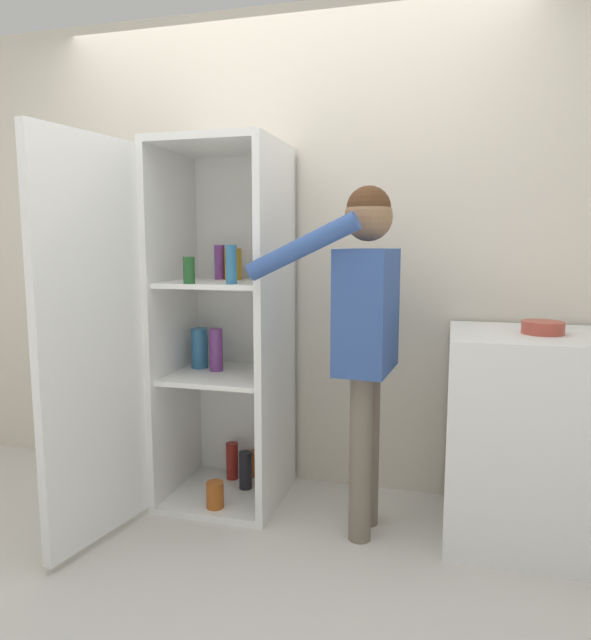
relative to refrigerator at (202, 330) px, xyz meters
name	(u,v)px	position (x,y,z in m)	size (l,w,h in m)	color
ground_plane	(220,567)	(0.31, -0.55, -0.90)	(12.00, 12.00, 0.00)	beige
wall_back	(285,253)	(0.31, 0.43, 0.38)	(7.00, 0.06, 2.55)	beige
refrigerator	(202,330)	(0.00, 0.00, 0.00)	(0.74, 1.18, 1.82)	white
person	(365,316)	(0.83, -0.09, 0.11)	(0.62, 0.52, 1.57)	#726656
counter	(527,437)	(1.55, 0.06, -0.43)	(0.70, 0.65, 0.94)	white
bowl	(543,328)	(1.58, 0.04, 0.07)	(0.18, 0.18, 0.05)	#B24738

